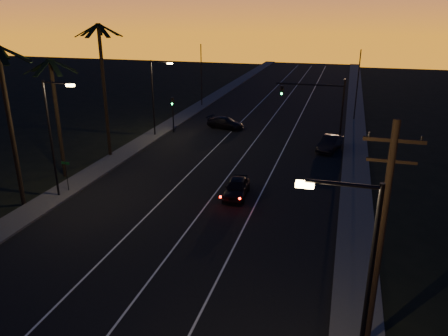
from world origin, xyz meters
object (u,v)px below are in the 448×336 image
(lead_car, at_px, (237,188))
(right_car, at_px, (330,143))
(cross_car, at_px, (225,123))
(utility_pole, at_px, (381,235))
(signal_mast, at_px, (320,100))

(lead_car, height_order, right_car, right_car)
(right_car, xyz_separation_m, cross_car, (-12.70, 5.61, -0.07))
(utility_pole, distance_m, lead_car, 17.32)
(utility_pole, xyz_separation_m, lead_car, (-9.35, 13.83, -4.59))
(signal_mast, distance_m, lead_car, 17.36)
(utility_pole, bearing_deg, right_car, 96.15)
(signal_mast, relative_size, right_car, 1.48)
(utility_pole, height_order, right_car, utility_pole)
(lead_car, height_order, cross_car, lead_car)
(right_car, bearing_deg, utility_pole, -83.85)
(cross_car, bearing_deg, right_car, -23.84)
(signal_mast, bearing_deg, right_car, -56.45)
(utility_pole, relative_size, right_car, 2.09)
(signal_mast, xyz_separation_m, right_car, (1.47, -2.22, -4.02))
(utility_pole, relative_size, cross_car, 2.00)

